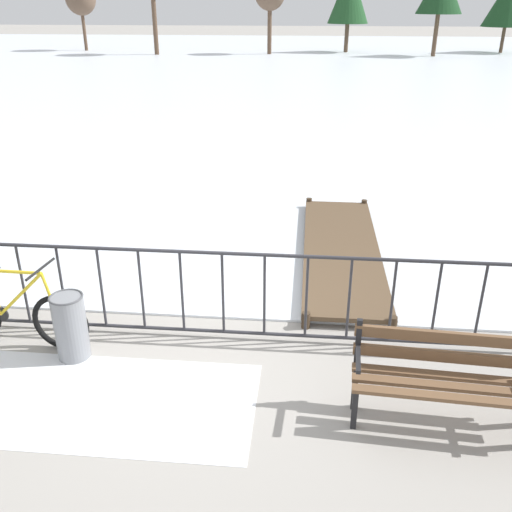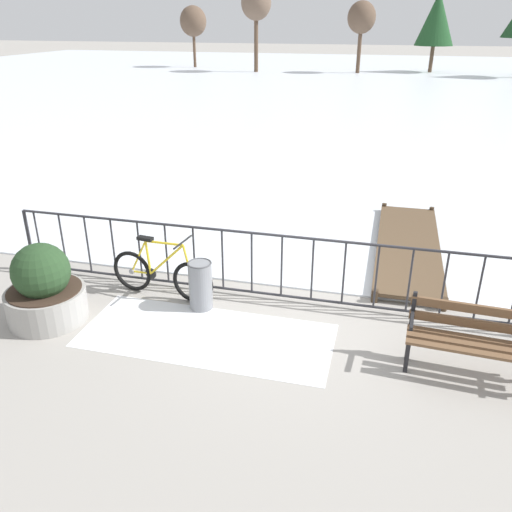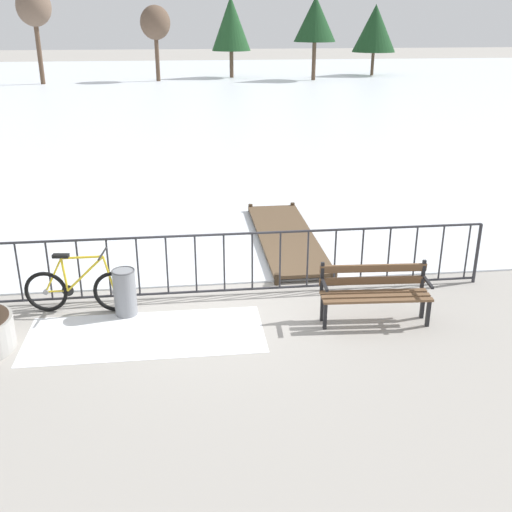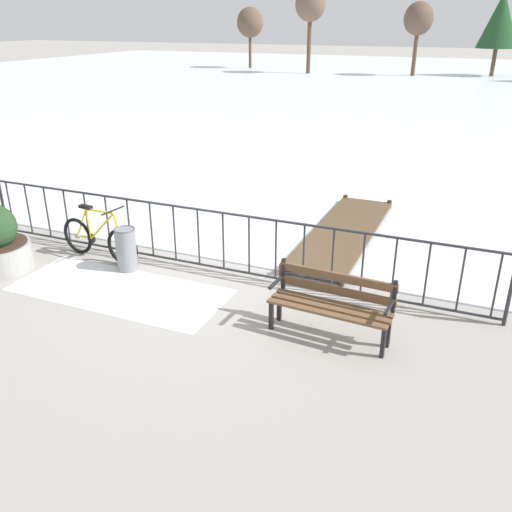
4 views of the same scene
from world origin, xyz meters
The scene contains 12 objects.
ground_plane centered at (0.00, 0.00, 0.00)m, with size 160.00×160.00×0.00m, color #9E9991.
frozen_pond centered at (0.00, 28.40, 0.01)m, with size 80.00×56.00×0.03m, color silver.
snow_patch centered at (-0.99, -1.20, 0.00)m, with size 3.38×1.41×0.01m, color white.
railing_fence centered at (0.00, 0.00, 0.56)m, with size 9.06×0.06×1.07m.
bicycle_near_railing centered at (-2.01, -0.32, 0.37)m, with size 1.71×0.52×0.97m.
park_bench centered at (2.36, -1.15, 0.51)m, with size 1.63×0.58×0.89m.
trash_bin centered at (-1.31, -0.51, 0.37)m, with size 0.35×0.35×0.73m.
wooden_dock centered at (1.64, 2.34, 0.12)m, with size 1.10×4.18×0.20m.
tree_far_west centered at (-15.44, 36.96, 3.52)m, with size 2.14×2.14×4.73m.
tree_east_mid centered at (-1.86, 35.34, 3.79)m, with size 2.03×2.03×4.96m.
tree_far_east centered at (-9.45, 34.22, 4.73)m, with size 2.20×2.20×6.02m.
tree_extra centered at (3.44, 37.27, 3.75)m, with size 2.81×2.81×5.62m.
Camera 4 is at (3.89, -7.27, 3.87)m, focal length 38.16 mm.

